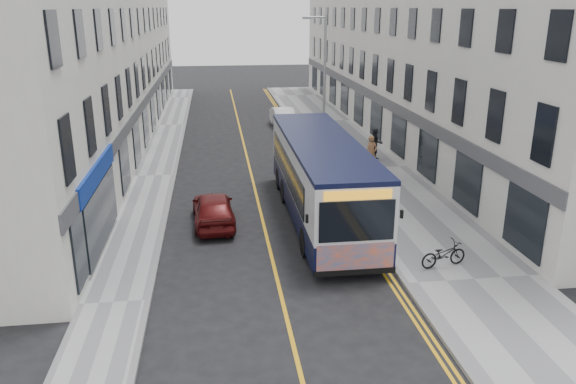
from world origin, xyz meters
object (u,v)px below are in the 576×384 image
object	(u,v)px
bicycle	(444,254)
streetlamp	(323,84)
pedestrian_near	(371,153)
pedestrian_far	(375,144)
car_white	(284,118)
car_maroon	(213,209)
city_bus	(321,177)

from	to	relation	value
bicycle	streetlamp	bearing A→B (deg)	-6.22
pedestrian_near	pedestrian_far	size ratio (longest dim) A/B	1.06
pedestrian_near	streetlamp	bearing A→B (deg)	113.52
streetlamp	car_white	distance (m)	10.41
bicycle	car_white	distance (m)	24.01
bicycle	pedestrian_far	xyz separation A→B (m)	(1.59, 13.84, 0.44)
streetlamp	car_white	size ratio (longest dim) A/B	1.92
streetlamp	car_maroon	distance (m)	11.55
streetlamp	city_bus	world-z (taller)	streetlamp
city_bus	car_maroon	bearing A→B (deg)	-179.88
bicycle	car_white	bearing A→B (deg)	-6.24
pedestrian_far	car_white	world-z (taller)	pedestrian_far
bicycle	pedestrian_near	bearing A→B (deg)	-15.80
pedestrian_near	car_white	xyz separation A→B (m)	(-3.19, 12.11, -0.36)
streetlamp	pedestrian_near	xyz separation A→B (m)	(2.22, -2.43, -3.34)
city_bus	streetlamp	bearing A→B (deg)	78.94
pedestrian_far	city_bus	bearing A→B (deg)	-119.54
pedestrian_near	car_maroon	xyz separation A→B (m)	(-8.39, -6.62, -0.36)
bicycle	pedestrian_near	size ratio (longest dim) A/B	0.91
car_maroon	car_white	bearing A→B (deg)	-108.63
pedestrian_near	car_maroon	world-z (taller)	pedestrian_near
streetlamp	pedestrian_near	bearing A→B (deg)	-47.56
pedestrian_far	car_maroon	xyz separation A→B (m)	(-9.19, -8.68, -0.31)
car_white	car_maroon	distance (m)	19.44
car_maroon	streetlamp	bearing A→B (deg)	-127.42
city_bus	bicycle	xyz separation A→B (m)	(3.20, -5.17, -1.29)
streetlamp	car_maroon	world-z (taller)	streetlamp
car_white	streetlamp	bearing A→B (deg)	-88.27
city_bus	car_white	world-z (taller)	city_bus
pedestrian_far	car_white	distance (m)	10.82
streetlamp	city_bus	distance (m)	9.54
streetlamp	city_bus	size ratio (longest dim) A/B	0.69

